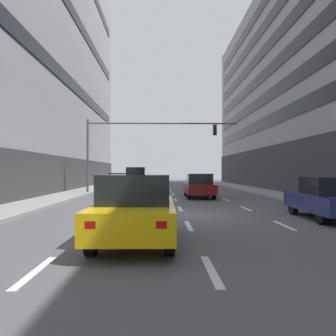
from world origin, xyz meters
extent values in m
plane|color=#515156|center=(0.00, 0.00, 0.00)|extent=(120.00, 120.00, 0.00)
cube|color=silver|center=(-3.20, -8.00, 0.00)|extent=(0.16, 2.00, 0.01)
cube|color=silver|center=(-3.20, -3.00, 0.00)|extent=(0.16, 2.00, 0.01)
cube|color=silver|center=(-3.20, 2.00, 0.00)|extent=(0.16, 2.00, 0.01)
cube|color=silver|center=(-3.20, 7.00, 0.00)|extent=(0.16, 2.00, 0.01)
cube|color=silver|center=(-3.20, 12.00, 0.00)|extent=(0.16, 2.00, 0.01)
cube|color=silver|center=(-3.20, 17.00, 0.00)|extent=(0.16, 2.00, 0.01)
cube|color=silver|center=(-3.20, 22.00, 0.00)|extent=(0.16, 2.00, 0.01)
cube|color=silver|center=(-3.20, 27.00, 0.00)|extent=(0.16, 2.00, 0.01)
cube|color=silver|center=(-3.20, 32.00, 0.00)|extent=(0.16, 2.00, 0.01)
cube|color=silver|center=(0.00, -8.00, 0.00)|extent=(0.16, 2.00, 0.01)
cube|color=silver|center=(0.00, -3.00, 0.00)|extent=(0.16, 2.00, 0.01)
cube|color=silver|center=(0.00, 2.00, 0.00)|extent=(0.16, 2.00, 0.01)
cube|color=silver|center=(0.00, 7.00, 0.00)|extent=(0.16, 2.00, 0.01)
cube|color=silver|center=(0.00, 12.00, 0.00)|extent=(0.16, 2.00, 0.01)
cube|color=silver|center=(0.00, 17.00, 0.00)|extent=(0.16, 2.00, 0.01)
cube|color=silver|center=(0.00, 22.00, 0.00)|extent=(0.16, 2.00, 0.01)
cube|color=silver|center=(0.00, 27.00, 0.00)|extent=(0.16, 2.00, 0.01)
cube|color=silver|center=(0.00, 32.00, 0.00)|extent=(0.16, 2.00, 0.01)
cube|color=silver|center=(3.20, -3.00, 0.00)|extent=(0.16, 2.00, 0.01)
cube|color=silver|center=(3.20, 2.00, 0.00)|extent=(0.16, 2.00, 0.01)
cube|color=silver|center=(3.20, 7.00, 0.00)|extent=(0.16, 2.00, 0.01)
cube|color=silver|center=(3.20, 12.00, 0.00)|extent=(0.16, 2.00, 0.01)
cube|color=silver|center=(3.20, 17.00, 0.00)|extent=(0.16, 2.00, 0.01)
cube|color=silver|center=(3.20, 22.00, 0.00)|extent=(0.16, 2.00, 0.01)
cube|color=silver|center=(3.20, 27.00, 0.00)|extent=(0.16, 2.00, 0.01)
cube|color=silver|center=(3.20, 32.00, 0.00)|extent=(0.16, 2.00, 0.01)
cylinder|color=black|center=(-5.62, 18.19, 0.33)|extent=(0.23, 0.66, 0.65)
cylinder|color=black|center=(-4.04, 18.22, 0.33)|extent=(0.23, 0.66, 0.65)
cylinder|color=black|center=(-5.58, 15.52, 0.33)|extent=(0.23, 0.66, 0.65)
cylinder|color=black|center=(-4.00, 15.55, 0.33)|extent=(0.23, 0.66, 0.65)
cube|color=#474C51|center=(-4.81, 16.87, 0.64)|extent=(1.89, 4.38, 0.63)
cube|color=black|center=(-4.81, 16.67, 1.30)|extent=(1.61, 1.91, 0.67)
cube|color=white|center=(-5.48, 19.00, 0.75)|extent=(0.20, 0.08, 0.14)
cube|color=red|center=(-5.41, 14.72, 0.75)|extent=(0.20, 0.08, 0.14)
cube|color=white|center=(-4.21, 19.02, 0.75)|extent=(0.20, 0.08, 0.14)
cube|color=red|center=(-4.14, 14.74, 0.75)|extent=(0.20, 0.08, 0.14)
cylinder|color=black|center=(-2.38, -4.05, 0.35)|extent=(0.24, 0.69, 0.69)
cylinder|color=black|center=(-0.71, -4.07, 0.35)|extent=(0.24, 0.69, 0.69)
cylinder|color=black|center=(-2.41, -6.87, 0.35)|extent=(0.24, 0.69, 0.69)
cylinder|color=black|center=(-0.74, -6.89, 0.35)|extent=(0.24, 0.69, 0.69)
cube|color=yellow|center=(-1.56, -5.47, 0.68)|extent=(1.97, 4.63, 0.67)
cube|color=black|center=(-1.56, -5.68, 1.37)|extent=(1.70, 2.01, 0.71)
cube|color=white|center=(-2.21, -3.20, 0.80)|extent=(0.21, 0.09, 0.15)
cube|color=red|center=(-2.26, -7.73, 0.80)|extent=(0.21, 0.09, 0.15)
cube|color=white|center=(-0.86, -3.21, 0.80)|extent=(0.21, 0.09, 0.15)
cube|color=red|center=(-0.91, -7.74, 0.80)|extent=(0.21, 0.09, 0.15)
cube|color=black|center=(-1.56, -5.68, 1.82)|extent=(0.46, 0.21, 0.19)
cylinder|color=black|center=(0.88, 9.91, 0.33)|extent=(0.22, 0.66, 0.66)
cylinder|color=black|center=(2.47, 9.91, 0.33)|extent=(0.22, 0.66, 0.66)
cylinder|color=black|center=(0.88, 7.22, 0.33)|extent=(0.22, 0.66, 0.66)
cylinder|color=black|center=(2.47, 7.22, 0.33)|extent=(0.22, 0.66, 0.66)
cube|color=maroon|center=(1.67, 8.56, 0.65)|extent=(1.83, 4.37, 0.64)
cube|color=black|center=(1.67, 8.37, 1.30)|extent=(1.59, 1.89, 0.68)
cube|color=white|center=(1.03, 10.71, 0.76)|extent=(0.20, 0.08, 0.14)
cube|color=red|center=(1.03, 6.42, 0.76)|extent=(0.20, 0.08, 0.14)
cube|color=white|center=(2.31, 10.71, 0.76)|extent=(0.20, 0.08, 0.14)
cube|color=red|center=(2.31, 6.42, 0.76)|extent=(0.20, 0.08, 0.14)
cylinder|color=black|center=(4.60, -0.26, 0.32)|extent=(0.23, 0.64, 0.64)
cylinder|color=black|center=(6.14, -0.30, 0.32)|extent=(0.23, 0.64, 0.64)
cylinder|color=black|center=(4.54, -2.86, 0.32)|extent=(0.23, 0.64, 0.64)
cube|color=navy|center=(5.34, -1.58, 0.63)|extent=(1.88, 4.29, 0.62)
cube|color=black|center=(5.34, -1.77, 1.26)|extent=(1.59, 1.87, 0.66)
cube|color=white|center=(4.77, 0.52, 0.73)|extent=(0.19, 0.08, 0.14)
cube|color=white|center=(6.01, 0.49, 0.73)|extent=(0.19, 0.08, 0.14)
cylinder|color=#4C4C51|center=(-6.79, 12.79, 3.05)|extent=(0.18, 0.18, 5.82)
cylinder|color=#4C4C51|center=(-0.77, 12.79, 5.66)|extent=(12.04, 0.12, 0.12)
cube|color=black|center=(3.44, 12.79, 5.14)|extent=(0.28, 0.24, 0.84)
sphere|color=red|center=(3.44, 12.65, 5.40)|extent=(0.17, 0.17, 0.17)
sphere|color=#523505|center=(3.44, 12.65, 5.14)|extent=(0.17, 0.17, 0.17)
sphere|color=#073E10|center=(3.44, 12.65, 4.88)|extent=(0.17, 0.17, 0.17)
camera|label=1|loc=(-0.92, -14.12, 1.82)|focal=35.80mm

